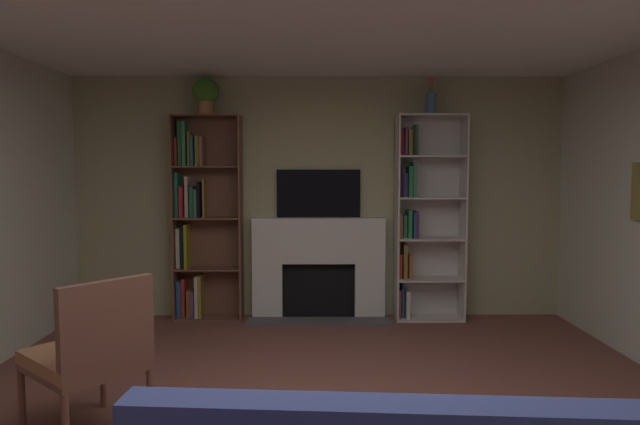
% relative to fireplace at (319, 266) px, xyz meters
% --- Properties ---
extents(wall_back_accent, '(5.54, 0.06, 2.67)m').
position_rel_fireplace_xyz_m(wall_back_accent, '(0.00, 0.13, 0.75)').
color(wall_back_accent, tan).
rests_on(wall_back_accent, ground_plane).
extents(fireplace, '(1.56, 0.49, 1.12)m').
position_rel_fireplace_xyz_m(fireplace, '(0.00, 0.00, 0.00)').
color(fireplace, silver).
rests_on(fireplace, ground_plane).
extents(tv, '(0.93, 0.06, 0.53)m').
position_rel_fireplace_xyz_m(tv, '(0.00, 0.07, 0.80)').
color(tv, black).
rests_on(tv, fireplace).
extents(bookshelf_left, '(0.74, 0.27, 2.24)m').
position_rel_fireplace_xyz_m(bookshelf_left, '(-1.31, 0.00, 0.51)').
color(bookshelf_left, brown).
rests_on(bookshelf_left, ground_plane).
extents(bookshelf_right, '(0.74, 0.34, 2.24)m').
position_rel_fireplace_xyz_m(bookshelf_right, '(1.12, -0.02, 0.56)').
color(bookshelf_right, silver).
rests_on(bookshelf_right, ground_plane).
extents(potted_plant, '(0.28, 0.28, 0.40)m').
position_rel_fireplace_xyz_m(potted_plant, '(-1.22, -0.05, 1.88)').
color(potted_plant, '#AC7847').
rests_on(potted_plant, bookshelf_left).
extents(vase_with_flowers, '(0.11, 0.11, 0.41)m').
position_rel_fireplace_xyz_m(vase_with_flowers, '(1.21, -0.05, 1.81)').
color(vase_with_flowers, teal).
rests_on(vase_with_flowers, bookshelf_right).
extents(armchair, '(0.86, 0.85, 1.00)m').
position_rel_fireplace_xyz_m(armchair, '(-1.40, -2.79, -0.05)').
color(armchair, brown).
rests_on(armchair, ground_plane).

